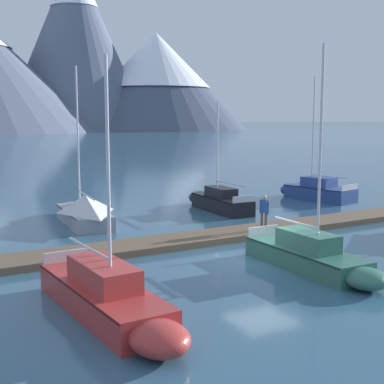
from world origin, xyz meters
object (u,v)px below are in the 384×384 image
Objects in this scene: sailboat_mid_dock_starboard at (313,256)px; sailboat_far_berth at (217,201)px; sailboat_second_berth at (109,298)px; person_on_dock at (264,210)px; sailboat_end_of_dock at (316,191)px; sailboat_mid_dock_port at (83,209)px.

sailboat_mid_dock_starboard is 13.41m from sailboat_far_berth.
sailboat_second_berth is 12.17m from person_on_dock.
person_on_dock is at bearing 72.25° from sailboat_mid_dock_starboard.
sailboat_mid_dock_starboard reaches higher than sailboat_far_berth.
sailboat_mid_dock_starboard is at bearing -130.87° from sailboat_end_of_dock.
sailboat_end_of_dock is at bearing 2.42° from sailboat_mid_dock_port.
sailboat_end_of_dock reaches higher than sailboat_second_berth.
sailboat_mid_dock_port is 1.01× the size of sailboat_mid_dock_starboard.
sailboat_end_of_dock is at bearing 3.19° from sailboat_far_berth.
sailboat_mid_dock_port is at bearing -177.58° from sailboat_end_of_dock.
sailboat_mid_dock_starboard is 17.70m from sailboat_end_of_dock.
sailboat_far_berth is 3.85× the size of person_on_dock.
sailboat_end_of_dock reaches higher than person_on_dock.
sailboat_mid_dock_port reaches higher than sailboat_mid_dock_starboard.
sailboat_mid_dock_port is at bearing 111.19° from sailboat_mid_dock_starboard.
sailboat_mid_dock_port reaches higher than sailboat_second_berth.
sailboat_mid_dock_starboard is 0.99× the size of sailboat_end_of_dock.
sailboat_far_berth is (8.44, 0.25, -0.19)m from sailboat_mid_dock_port.
sailboat_second_berth reaches higher than person_on_dock.
sailboat_second_berth is at bearing -172.90° from sailboat_mid_dock_starboard.
sailboat_end_of_dock is at bearing 49.13° from sailboat_mid_dock_starboard.
sailboat_end_of_dock is (8.06, 0.45, 0.05)m from sailboat_far_berth.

